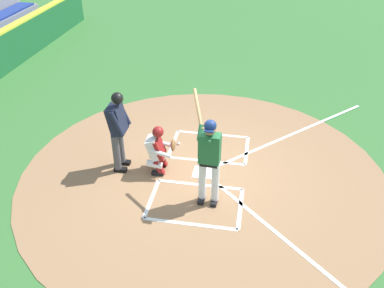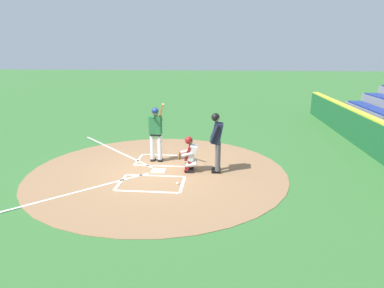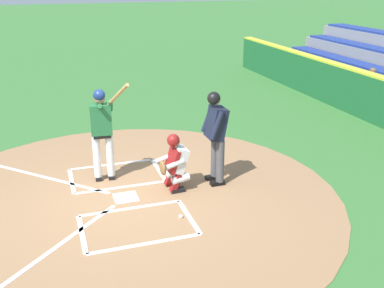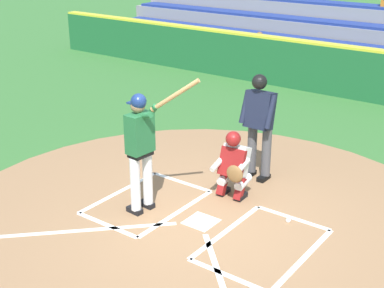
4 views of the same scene
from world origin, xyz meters
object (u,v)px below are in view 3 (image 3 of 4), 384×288
Objects in this scene: catcher at (175,161)px; baseball at (181,216)px; batter at (102,128)px; plate_umpire at (216,132)px.

baseball is (-1.11, 0.22, -0.55)m from catcher.
catcher is 1.26m from baseball.
baseball is (-1.96, -0.99, -1.06)m from batter.
batter is 2.21m from plate_umpire.
catcher is at bearing -11.12° from baseball.
batter is at bearing 54.89° from catcher.
batter is 1.57m from catcher.
plate_umpire reaches higher than catcher.
plate_umpire is (0.05, -0.85, 0.49)m from catcher.
batter is 2.44m from baseball.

